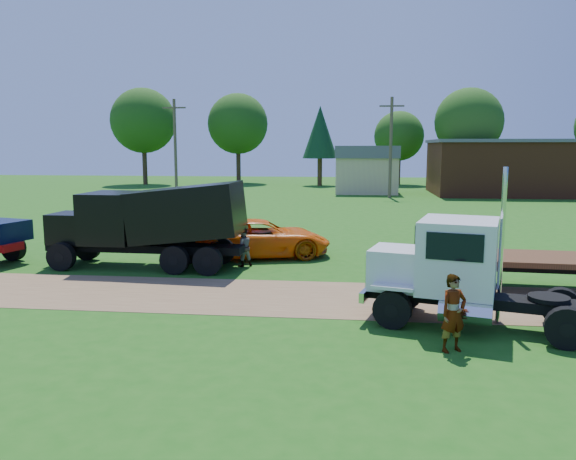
# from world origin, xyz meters

# --- Properties ---
(ground) EXTENTS (140.00, 140.00, 0.00)m
(ground) POSITION_xyz_m (0.00, 0.00, 0.00)
(ground) COLOR #1C5512
(ground) RESTS_ON ground
(dirt_track) EXTENTS (120.00, 4.20, 0.01)m
(dirt_track) POSITION_xyz_m (0.00, 0.00, 0.01)
(dirt_track) COLOR brown
(dirt_track) RESTS_ON ground
(white_semi_tractor) EXTENTS (6.97, 3.84, 4.12)m
(white_semi_tractor) POSITION_xyz_m (5.39, -2.15, 1.41)
(white_semi_tractor) COLOR black
(white_semi_tractor) RESTS_ON ground
(black_dump_truck) EXTENTS (7.72, 2.52, 3.33)m
(black_dump_truck) POSITION_xyz_m (-4.98, 3.74, 1.83)
(black_dump_truck) COLOR black
(black_dump_truck) RESTS_ON ground
(orange_pickup) EXTENTS (6.23, 4.13, 1.59)m
(orange_pickup) POSITION_xyz_m (-1.16, 6.32, 0.80)
(orange_pickup) COLOR orange
(orange_pickup) RESTS_ON ground
(flatbed_trailer) EXTENTS (8.01, 2.88, 2.02)m
(flatbed_trailer) POSITION_xyz_m (8.57, 1.82, 0.86)
(flatbed_trailer) COLOR #3C2913
(flatbed_trailer) RESTS_ON ground
(spectator_a) EXTENTS (0.78, 0.69, 1.79)m
(spectator_a) POSITION_xyz_m (4.90, -4.16, 0.89)
(spectator_a) COLOR #999999
(spectator_a) RESTS_ON ground
(spectator_b) EXTENTS (0.94, 0.88, 1.53)m
(spectator_b) POSITION_xyz_m (-1.60, 4.32, 0.77)
(spectator_b) COLOR #999999
(spectator_b) RESTS_ON ground
(brick_building) EXTENTS (15.40, 10.40, 5.30)m
(brick_building) POSITION_xyz_m (18.00, 40.00, 2.66)
(brick_building) COLOR brown
(brick_building) RESTS_ON ground
(tan_shed) EXTENTS (6.20, 5.40, 4.70)m
(tan_shed) POSITION_xyz_m (4.00, 40.00, 2.42)
(tan_shed) COLOR tan
(tan_shed) RESTS_ON ground
(utility_poles) EXTENTS (42.20, 0.28, 9.00)m
(utility_poles) POSITION_xyz_m (6.00, 35.00, 4.71)
(utility_poles) COLOR brown
(utility_poles) RESTS_ON ground
(tree_row) EXTENTS (59.23, 15.48, 11.67)m
(tree_row) POSITION_xyz_m (0.41, 50.13, 7.13)
(tree_row) COLOR #352916
(tree_row) RESTS_ON ground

